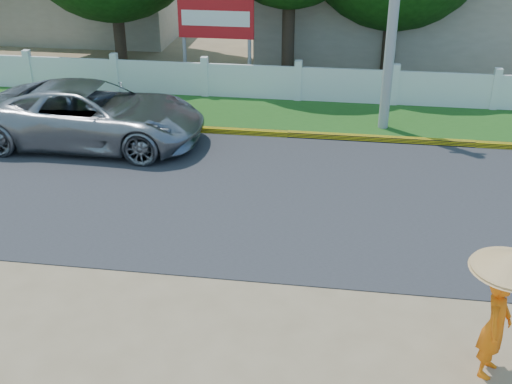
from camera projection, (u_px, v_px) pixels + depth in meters
ground at (239, 316)px, 10.57m from camera, size 120.00×120.00×0.00m
road at (272, 194)px, 14.54m from camera, size 60.00×7.00×0.02m
grass_verge at (293, 116)px, 19.18m from camera, size 60.00×3.50×0.03m
curb at (288, 134)px, 17.65m from camera, size 40.00×0.18×0.16m
fence at (298, 84)px, 20.23m from camera, size 40.00×0.10×1.10m
building_near at (389, 11)px, 25.38m from camera, size 10.00×6.00×3.20m
building_far at (86, 3)px, 28.03m from camera, size 8.00×5.00×2.80m
vehicle at (92, 115)px, 16.90m from camera, size 5.91×2.75×1.64m
monk_with_parasol at (503, 296)px, 8.82m from camera, size 1.12×1.12×2.05m
billboard at (216, 23)px, 20.85m from camera, size 2.50×0.13×2.95m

